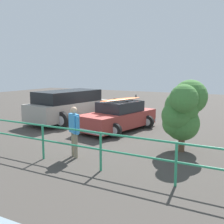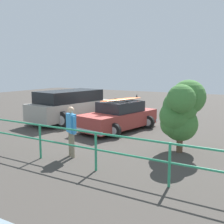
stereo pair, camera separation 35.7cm
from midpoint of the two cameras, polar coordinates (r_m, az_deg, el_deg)
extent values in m
cube|color=#423D38|center=(13.78, -0.93, -3.39)|extent=(44.00, 44.00, 0.02)
cube|color=#9E3833|center=(13.33, 2.05, -1.48)|extent=(2.47, 4.35, 0.70)
cube|color=#23262B|center=(13.36, 2.52, 1.12)|extent=(1.83, 2.22, 0.49)
cube|color=silver|center=(11.93, -4.14, -3.85)|extent=(1.68, 0.45, 0.14)
cube|color=silver|center=(14.95, 6.97, -1.32)|extent=(1.68, 0.45, 0.14)
cylinder|color=black|center=(11.88, 1.28, -3.79)|extent=(0.62, 0.18, 0.62)
cylinder|color=#B7B7BC|center=(11.88, 1.28, -3.79)|extent=(0.34, 0.19, 0.34)
cylinder|color=black|center=(13.02, -4.41, -2.69)|extent=(0.62, 0.18, 0.62)
cylinder|color=#B7B7BC|center=(13.02, -4.41, -2.69)|extent=(0.34, 0.19, 0.34)
cylinder|color=black|center=(13.87, 8.11, -2.04)|extent=(0.62, 0.18, 0.62)
cylinder|color=#B7B7BC|center=(13.87, 8.11, -2.04)|extent=(0.34, 0.19, 0.34)
cylinder|color=black|center=(14.86, 2.66, -1.24)|extent=(0.62, 0.18, 0.62)
cylinder|color=#B7B7BC|center=(14.86, 2.66, -1.24)|extent=(0.34, 0.19, 0.34)
cylinder|color=black|center=(12.92, 1.01, 2.14)|extent=(1.71, 0.39, 0.03)
cylinder|color=black|center=(13.75, 3.95, 2.52)|extent=(1.71, 0.39, 0.03)
ellipsoid|color=orange|center=(13.29, 2.73, 2.58)|extent=(1.26, 2.70, 0.09)
cone|color=black|center=(14.07, 5.78, 3.36)|extent=(0.10, 0.10, 0.14)
cube|color=#9E998E|center=(15.40, -7.97, 0.51)|extent=(2.65, 4.79, 0.85)
cube|color=black|center=(15.31, -8.03, 3.22)|extent=(2.33, 3.78, 0.61)
cylinder|color=black|center=(17.06, -2.12, 1.73)|extent=(0.78, 0.30, 0.76)
cylinder|color=black|center=(13.83, -9.33, -1.64)|extent=(0.84, 0.22, 0.84)
cylinder|color=#B7B7BC|center=(13.83, -9.33, -1.64)|extent=(0.46, 0.23, 0.46)
cylinder|color=black|center=(15.34, -14.18, -0.76)|extent=(0.84, 0.22, 0.84)
cylinder|color=#B7B7BC|center=(15.34, -14.18, -0.76)|extent=(0.46, 0.23, 0.46)
cylinder|color=black|center=(15.72, -1.87, -0.27)|extent=(0.84, 0.22, 0.84)
cylinder|color=#B7B7BC|center=(15.72, -1.87, -0.27)|extent=(0.46, 0.23, 0.46)
cylinder|color=black|center=(17.07, -6.83, 0.39)|extent=(0.84, 0.22, 0.84)
cylinder|color=#B7B7BC|center=(17.07, -6.83, 0.39)|extent=(0.46, 0.23, 0.46)
cylinder|color=gray|center=(9.32, -6.90, -6.74)|extent=(0.12, 0.12, 0.83)
cylinder|color=gray|center=(9.52, -7.38, -6.41)|extent=(0.12, 0.12, 0.83)
cube|color=#3D8ED1|center=(9.25, -7.23, -2.26)|extent=(0.51, 0.42, 0.62)
sphere|color=#D6A884|center=(9.18, -7.28, 0.39)|extent=(0.22, 0.22, 0.22)
cylinder|color=#3D8ED1|center=(9.00, -6.59, -2.73)|extent=(0.09, 0.09, 0.58)
cylinder|color=#3D8ED1|center=(9.52, -7.82, -2.12)|extent=(0.09, 0.09, 0.58)
cylinder|color=#2D9366|center=(7.16, 13.02, -10.43)|extent=(0.07, 0.07, 1.13)
cylinder|color=#2D9366|center=(8.06, -2.03, -8.03)|extent=(0.07, 0.07, 1.13)
cylinder|color=#2D9366|center=(9.39, -13.32, -5.83)|extent=(0.07, 0.07, 1.13)
cylinder|color=#2D9366|center=(8.55, -8.20, -3.39)|extent=(10.91, 0.27, 0.06)
cylinder|color=#2D9366|center=(8.66, -8.13, -6.52)|extent=(10.91, 0.27, 0.06)
cylinder|color=brown|center=(10.20, 14.54, -6.38)|extent=(0.22, 0.22, 0.56)
sphere|color=#427A38|center=(9.41, 14.95, 2.63)|extent=(0.94, 0.94, 0.94)
sphere|color=#427A38|center=(10.21, 14.70, -2.35)|extent=(1.23, 1.23, 1.23)
sphere|color=#427A38|center=(10.06, 13.24, -2.40)|extent=(0.88, 0.88, 0.88)
sphere|color=#427A38|center=(9.96, 13.66, -0.79)|extent=(1.08, 1.08, 1.08)
sphere|color=#427A38|center=(10.07, 16.24, 2.94)|extent=(1.19, 1.19, 1.19)
sphere|color=#427A38|center=(10.01, 14.65, 1.04)|extent=(1.20, 1.20, 1.20)
camera|label=1|loc=(0.18, -89.20, 0.12)|focal=45.00mm
camera|label=2|loc=(0.18, 90.80, -0.12)|focal=45.00mm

